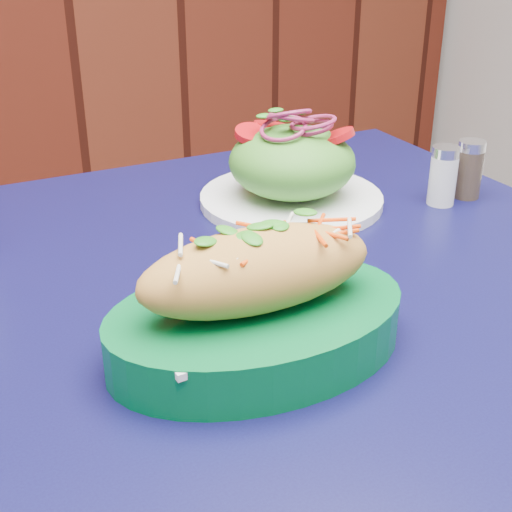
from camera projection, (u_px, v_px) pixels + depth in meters
cafe_table at (276, 353)px, 0.75m from camera, size 0.87×0.87×0.75m
banh_mi_basket at (257, 305)px, 0.58m from camera, size 0.27×0.20×0.12m
salad_plate at (292, 168)px, 0.87m from camera, size 0.23×0.23×0.12m
salt_shaker at (443, 176)px, 0.87m from camera, size 0.03×0.03×0.07m
pepper_shaker at (469, 169)px, 0.90m from camera, size 0.03×0.03×0.07m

